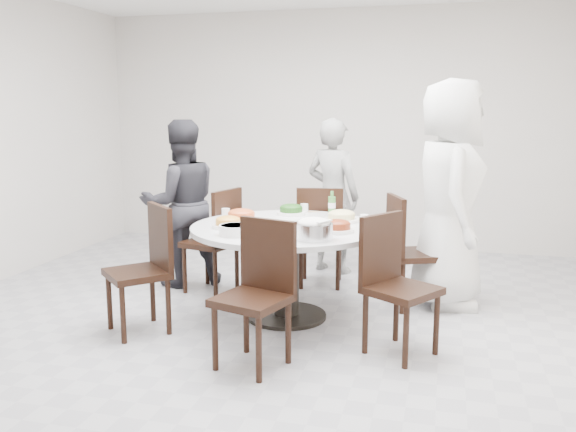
% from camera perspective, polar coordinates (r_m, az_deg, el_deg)
% --- Properties ---
extents(floor, '(6.00, 6.00, 0.01)m').
position_cam_1_polar(floor, '(4.71, -0.67, -10.57)').
color(floor, '#A3A2A7').
rests_on(floor, ground).
extents(wall_back, '(6.00, 0.01, 2.80)m').
position_cam_1_polar(wall_back, '(7.35, 5.51, 8.02)').
color(wall_back, beige).
rests_on(wall_back, ground).
extents(dining_table, '(1.50, 1.50, 0.75)m').
position_cam_1_polar(dining_table, '(4.86, -0.15, -5.27)').
color(dining_table, silver).
rests_on(dining_table, floor).
extents(chair_ne, '(0.55, 0.55, 0.95)m').
position_cam_1_polar(chair_ne, '(5.21, 11.95, -3.30)').
color(chair_ne, black).
rests_on(chair_ne, floor).
extents(chair_n, '(0.47, 0.47, 0.95)m').
position_cam_1_polar(chair_n, '(5.75, 3.10, -1.84)').
color(chair_n, black).
rests_on(chair_n, floor).
extents(chair_nw, '(0.51, 0.51, 0.95)m').
position_cam_1_polar(chair_nw, '(5.58, -7.27, -2.27)').
color(chair_nw, black).
rests_on(chair_nw, floor).
extents(chair_sw, '(0.59, 0.59, 0.95)m').
position_cam_1_polar(chair_sw, '(4.67, -13.95, -4.96)').
color(chair_sw, black).
rests_on(chair_sw, floor).
extents(chair_s, '(0.53, 0.53, 0.95)m').
position_cam_1_polar(chair_s, '(3.93, -3.42, -7.52)').
color(chair_s, black).
rests_on(chair_s, floor).
extents(chair_se, '(0.58, 0.58, 0.95)m').
position_cam_1_polar(chair_se, '(4.20, 10.62, -6.54)').
color(chair_se, black).
rests_on(chair_se, floor).
extents(diner_right, '(0.73, 1.00, 1.90)m').
position_cam_1_polar(diner_right, '(5.25, 14.85, 1.96)').
color(diner_right, silver).
rests_on(diner_right, floor).
extents(diner_middle, '(0.66, 0.54, 1.56)m').
position_cam_1_polar(diner_middle, '(6.18, 4.22, 1.88)').
color(diner_middle, black).
rests_on(diner_middle, floor).
extents(diner_left, '(0.96, 0.92, 1.56)m').
position_cam_1_polar(diner_left, '(5.79, -9.97, 1.16)').
color(diner_left, black).
rests_on(diner_left, floor).
extents(dish_greens, '(0.25, 0.25, 0.06)m').
position_cam_1_polar(dish_greens, '(5.27, 0.29, 0.48)').
color(dish_greens, white).
rests_on(dish_greens, dining_table).
extents(dish_pale, '(0.28, 0.28, 0.08)m').
position_cam_1_polar(dish_pale, '(4.96, 5.03, -0.10)').
color(dish_pale, white).
rests_on(dish_pale, dining_table).
extents(dish_orange, '(0.28, 0.28, 0.08)m').
position_cam_1_polar(dish_orange, '(5.00, -4.39, 0.00)').
color(dish_orange, white).
rests_on(dish_orange, dining_table).
extents(dish_redbrown, '(0.25, 0.25, 0.06)m').
position_cam_1_polar(dish_redbrown, '(4.55, 4.64, -1.10)').
color(dish_redbrown, white).
rests_on(dish_redbrown, dining_table).
extents(dish_tofu, '(0.24, 0.24, 0.06)m').
position_cam_1_polar(dish_tofu, '(4.71, -5.64, -0.73)').
color(dish_tofu, white).
rests_on(dish_tofu, dining_table).
extents(rice_bowl, '(0.27, 0.27, 0.12)m').
position_cam_1_polar(rice_bowl, '(4.29, 2.42, -1.43)').
color(rice_bowl, silver).
rests_on(rice_bowl, dining_table).
extents(soup_bowl, '(0.24, 0.24, 0.07)m').
position_cam_1_polar(soup_bowl, '(4.45, -4.96, -1.31)').
color(soup_bowl, white).
rests_on(soup_bowl, dining_table).
extents(beverage_bottle, '(0.06, 0.06, 0.22)m').
position_cam_1_polar(beverage_bottle, '(5.20, 4.13, 1.16)').
color(beverage_bottle, '#397C31').
rests_on(beverage_bottle, dining_table).
extents(tea_cups, '(0.07, 0.07, 0.08)m').
position_cam_1_polar(tea_cups, '(5.40, 1.26, 0.80)').
color(tea_cups, white).
rests_on(tea_cups, dining_table).
extents(chopsticks, '(0.24, 0.04, 0.01)m').
position_cam_1_polar(chopsticks, '(5.37, 1.58, 0.38)').
color(chopsticks, tan).
rests_on(chopsticks, dining_table).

